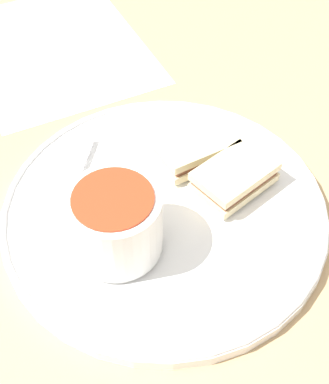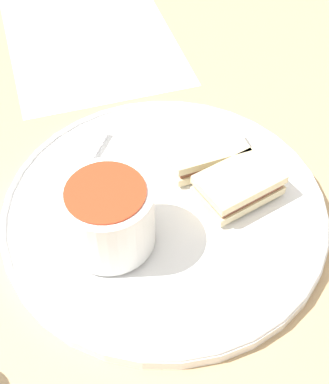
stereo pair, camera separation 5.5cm
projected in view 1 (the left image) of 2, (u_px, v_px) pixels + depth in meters
name	position (u px, v px, depth m)	size (l,w,h in m)	color
ground_plane	(164.00, 215.00, 0.58)	(2.40, 2.40, 0.00)	tan
plate	(164.00, 210.00, 0.58)	(0.35, 0.35, 0.02)	white
soup_bowl	(115.00, 222.00, 0.51)	(0.09, 0.09, 0.07)	white
spoon	(70.00, 195.00, 0.57)	(0.08, 0.11, 0.01)	silver
sandwich_half_near	(235.00, 177.00, 0.58)	(0.10, 0.08, 0.03)	beige
sandwich_half_far	(196.00, 148.00, 0.61)	(0.09, 0.06, 0.03)	beige
menu_sheet	(56.00, 47.00, 0.79)	(0.25, 0.31, 0.00)	white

